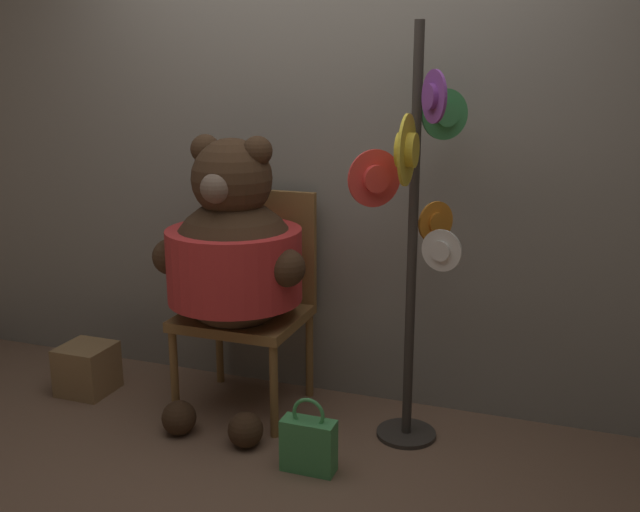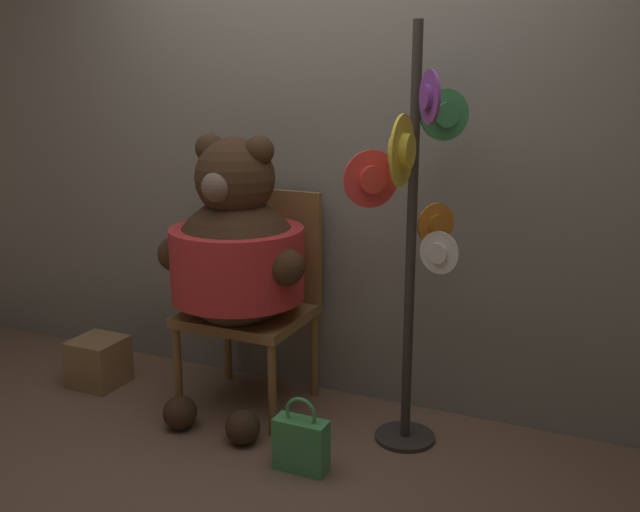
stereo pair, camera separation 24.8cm
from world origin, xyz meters
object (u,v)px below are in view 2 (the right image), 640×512
at_px(hat_display_rack, 411,221).
at_px(handbag_on_ground, 301,443).
at_px(teddy_bear, 236,255).
at_px(chair, 256,291).

xyz_separation_m(hat_display_rack, handbag_on_ground, (-0.34, -0.39, -0.93)).
xyz_separation_m(teddy_bear, hat_display_rack, (0.86, 0.02, 0.23)).
bearing_deg(hat_display_rack, handbag_on_ground, -130.87).
bearing_deg(hat_display_rack, teddy_bear, -178.46).
distance_m(chair, teddy_bear, 0.30).
distance_m(chair, hat_display_rack, 0.99).
xyz_separation_m(chair, handbag_on_ground, (0.52, -0.56, -0.46)).
bearing_deg(handbag_on_ground, chair, 133.14).
bearing_deg(chair, hat_display_rack, -10.71).
height_order(teddy_bear, handbag_on_ground, teddy_bear).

